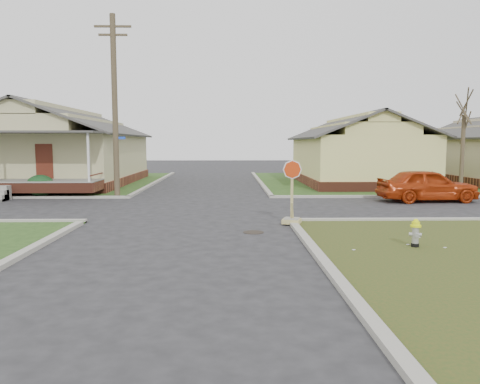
{
  "coord_description": "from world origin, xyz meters",
  "views": [
    {
      "loc": [
        1.45,
        -14.7,
        2.75
      ],
      "look_at": [
        1.82,
        1.0,
        1.1
      ],
      "focal_mm": 35.0,
      "sensor_mm": 36.0,
      "label": 1
    }
  ],
  "objects_px": {
    "fire_hydrant": "(415,231)",
    "red_sedan": "(427,185)",
    "utility_pole": "(115,104)",
    "stop_sign": "(292,210)"
  },
  "relations": [
    {
      "from": "stop_sign",
      "to": "red_sedan",
      "type": "height_order",
      "value": "stop_sign"
    },
    {
      "from": "red_sedan",
      "to": "stop_sign",
      "type": "bearing_deg",
      "value": 127.31
    },
    {
      "from": "fire_hydrant",
      "to": "stop_sign",
      "type": "height_order",
      "value": "stop_sign"
    },
    {
      "from": "fire_hydrant",
      "to": "red_sedan",
      "type": "xyz_separation_m",
      "value": [
        4.46,
        9.78,
        0.32
      ]
    },
    {
      "from": "utility_pole",
      "to": "fire_hydrant",
      "type": "bearing_deg",
      "value": -48.07
    },
    {
      "from": "red_sedan",
      "to": "utility_pole",
      "type": "bearing_deg",
      "value": 79.64
    },
    {
      "from": "utility_pole",
      "to": "stop_sign",
      "type": "distance_m",
      "value": 11.93
    },
    {
      "from": "utility_pole",
      "to": "stop_sign",
      "type": "xyz_separation_m",
      "value": [
        7.76,
        -8.05,
        -4.15
      ]
    },
    {
      "from": "stop_sign",
      "to": "red_sedan",
      "type": "bearing_deg",
      "value": 57.21
    },
    {
      "from": "fire_hydrant",
      "to": "utility_pole",
      "type": "bearing_deg",
      "value": 154.59
    }
  ]
}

